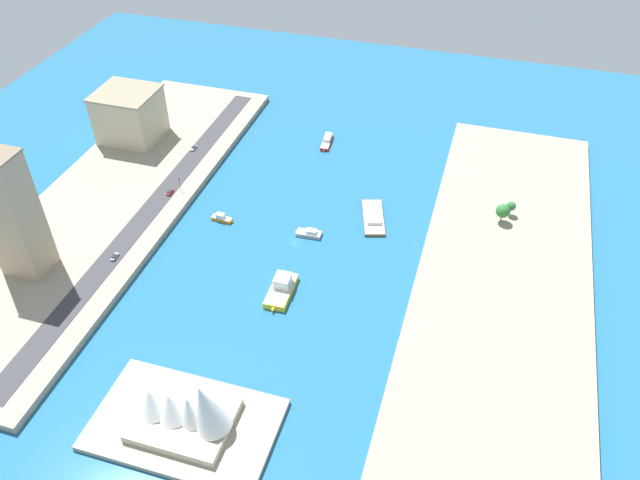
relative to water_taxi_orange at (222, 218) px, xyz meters
name	(u,v)px	position (x,y,z in m)	size (l,w,h in m)	color
ground_plane	(294,241)	(-36.69, 3.99, -1.37)	(440.00, 440.00, 0.00)	#23668E
quay_west	(504,279)	(-128.02, 3.99, 0.21)	(70.00, 240.00, 3.16)	#9E937F
quay_east	(113,202)	(54.65, 3.99, 0.21)	(70.00, 240.00, 3.16)	#9E937F
peninsula_point	(185,424)	(-32.16, 104.98, -0.37)	(61.10, 37.50, 2.00)	#A89E89
road_strip	(152,207)	(33.41, 3.99, 1.87)	(10.02, 228.00, 0.15)	#38383D
water_taxi_orange	(222,218)	(0.00, 0.00, 0.00)	(11.10, 3.77, 3.77)	orange
tugboat_red	(327,141)	(-27.63, -79.03, 0.04)	(5.83, 17.40, 3.53)	red
ferry_yellow_fast	(281,288)	(-42.10, 36.62, 1.00)	(9.44, 22.12, 7.09)	yellow
barge_flat_brown	(373,217)	(-66.92, -21.22, -0.26)	(16.59, 28.06, 3.16)	brown
yacht_sleek_gray	(309,233)	(-41.80, -1.42, -0.16)	(12.64, 5.28, 3.39)	#999EA3
office_block_beige	(130,115)	(73.26, -50.42, 15.18)	(30.65, 29.04, 26.70)	#C6B793
apartment_midrise_tan	(12,215)	(61.81, 55.27, 29.42)	(18.09, 15.51, 55.19)	tan
sedan_silver	(114,257)	(31.52, 40.52, 2.67)	(2.09, 4.77, 1.45)	black
pickup_red	(170,192)	(30.40, -8.54, 2.70)	(2.13, 4.99, 1.52)	black
van_white	(194,148)	(36.71, -48.01, 2.66)	(1.84, 4.97, 1.44)	black
traffic_light_waterfront	(179,182)	(27.06, -12.91, 6.14)	(0.36, 0.36, 6.50)	black
opera_landmark	(185,410)	(-33.58, 104.98, 8.15)	(33.84, 25.25, 22.60)	#BCAD93
park_tree_cluster	(505,210)	(-124.35, -33.90, 7.48)	(8.77, 11.43, 9.11)	brown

